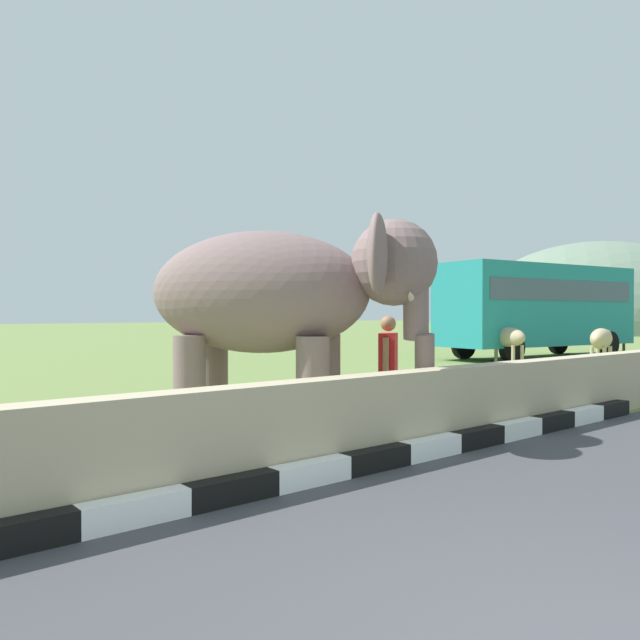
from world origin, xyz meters
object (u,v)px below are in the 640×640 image
at_px(person_handler, 388,365).
at_px(elephant, 285,296).
at_px(cow_mid, 601,339).
at_px(cow_near, 508,338).
at_px(bus_teal, 537,303).
at_px(cow_far, 615,332).

bearing_deg(person_handler, elephant, 162.83).
xyz_separation_m(elephant, cow_mid, (14.28, 2.44, -1.07)).
height_order(elephant, cow_near, elephant).
relative_size(bus_teal, cow_far, 5.07).
xyz_separation_m(person_handler, cow_mid, (12.72, 2.92, -0.06)).
bearing_deg(cow_mid, bus_teal, 57.82).
distance_m(person_handler, cow_near, 12.88).
relative_size(cow_near, cow_far, 1.10).
bearing_deg(bus_teal, person_handler, -156.58).
relative_size(bus_teal, cow_near, 4.61).
xyz_separation_m(person_handler, cow_near, (11.61, 5.57, -0.06)).
relative_size(elephant, person_handler, 2.36).
bearing_deg(elephant, person_handler, -17.17).
relative_size(person_handler, cow_far, 0.95).
distance_m(person_handler, bus_teal, 16.35).
height_order(person_handler, cow_far, person_handler).
bearing_deg(cow_far, elephant, -165.55).
bearing_deg(cow_near, cow_mid, -67.24).
xyz_separation_m(elephant, bus_teal, (16.52, 6.00, 0.14)).
bearing_deg(elephant, cow_mid, 9.69).
bearing_deg(person_handler, cow_near, 25.64).
relative_size(elephant, cow_near, 2.04).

